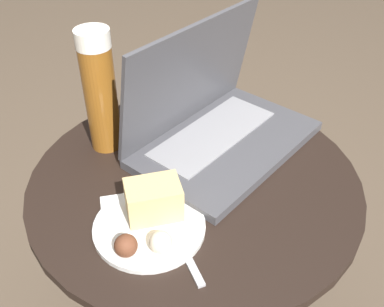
% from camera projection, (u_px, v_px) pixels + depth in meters
% --- Properties ---
extents(table, '(0.61, 0.61, 0.56)m').
position_uv_depth(table, '(194.00, 240.00, 0.94)').
color(table, '#515156').
rests_on(table, ground_plane).
extents(napkin, '(0.19, 0.18, 0.00)m').
position_uv_depth(napkin, '(150.00, 213.00, 0.75)').
color(napkin, white).
rests_on(napkin, table).
extents(laptop, '(0.39, 0.28, 0.24)m').
position_uv_depth(laptop, '(214.00, 121.00, 0.89)').
color(laptop, '#47474C').
rests_on(laptop, table).
extents(beer_glass, '(0.06, 0.06, 0.24)m').
position_uv_depth(beer_glass, '(100.00, 92.00, 0.83)').
color(beer_glass, brown).
rests_on(beer_glass, table).
extents(snack_plate, '(0.18, 0.18, 0.07)m').
position_uv_depth(snack_plate, '(151.00, 216.00, 0.72)').
color(snack_plate, silver).
rests_on(snack_plate, table).
extents(fork, '(0.08, 0.18, 0.00)m').
position_uv_depth(fork, '(175.00, 233.00, 0.72)').
color(fork, '#B2B2B7').
rests_on(fork, table).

